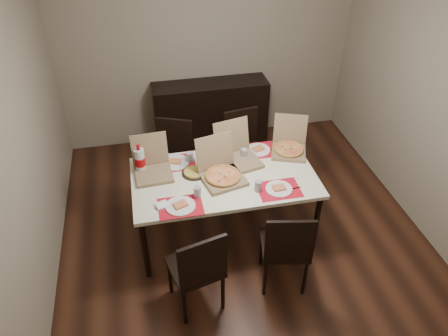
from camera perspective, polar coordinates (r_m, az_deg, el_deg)
The scene contains 20 objects.
ground at distance 4.81m, azimuth 2.28°, elevation -8.15°, with size 3.80×4.00×0.02m, color #402113.
room_walls at distance 4.17m, azimuth 1.42°, elevation 13.47°, with size 3.84×4.02×2.62m.
sideboard at distance 5.92m, azimuth -1.73°, elevation 7.06°, with size 1.50×0.40×0.90m, color black.
dining_table at distance 4.33m, azimuth 0.00°, elevation -1.77°, with size 1.80×1.00×0.75m.
chair_near_left at distance 3.77m, azimuth -3.41°, elevation -12.92°, with size 0.51×0.51×0.93m.
chair_near_right at distance 3.96m, azimuth 8.11°, elevation -10.13°, with size 0.49×0.49×0.93m.
chair_far_left at distance 5.01m, azimuth -6.66°, elevation 1.56°, with size 0.54×0.54×0.93m.
chair_far_right at distance 5.17m, azimuth 2.63°, elevation 2.98°, with size 0.48×0.48×0.93m.
setting_near_left at distance 3.97m, azimuth -5.42°, elevation -4.52°, with size 0.44×0.30×0.11m.
setting_near_right at distance 4.14m, azimuth 6.47°, elevation -2.62°, with size 0.45×0.30×0.11m.
setting_far_left at distance 4.48m, azimuth -6.16°, elevation 0.88°, with size 0.48×0.30×0.11m.
setting_far_right at distance 4.62m, azimuth 4.01°, elevation 2.24°, with size 0.47×0.30×0.11m.
napkin_loose at distance 4.19m, azimuth 0.01°, elevation -1.95°, with size 0.12×0.11×0.02m, color white.
pizza_box_center at distance 4.23m, azimuth -0.34°, elevation -0.69°, with size 0.47×0.50×0.39m.
pizza_box_right at distance 4.66m, azimuth 8.47°, elevation 2.77°, with size 0.46×0.48×0.35m.
pizza_box_left at distance 4.35m, azimuth -9.29°, elevation 0.02°, with size 0.38×0.41×0.36m.
pizza_box_extra at distance 4.47m, azimuth 1.79°, elevation 1.63°, with size 0.47×0.50×0.39m.
faina_plate at distance 4.32m, azimuth -3.91°, elevation -0.59°, with size 0.25×0.25×0.03m.
dip_bowl at distance 4.46m, azimuth 1.53°, elevation 0.80°, with size 0.10×0.10×0.02m, color white.
soda_bottle at distance 4.35m, azimuth -10.92°, elevation 0.96°, with size 0.11×0.11×0.31m.
Camera 1 is at (-0.89, -3.29, 3.38)m, focal length 35.00 mm.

